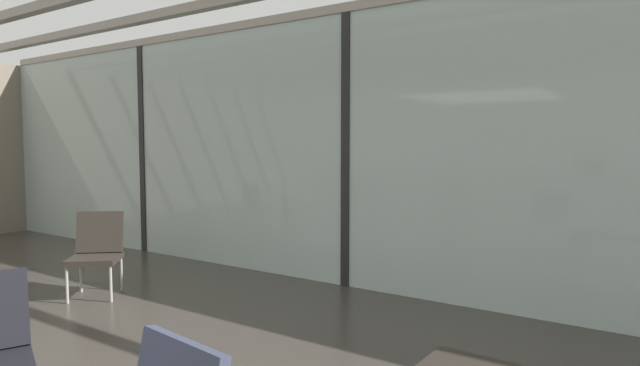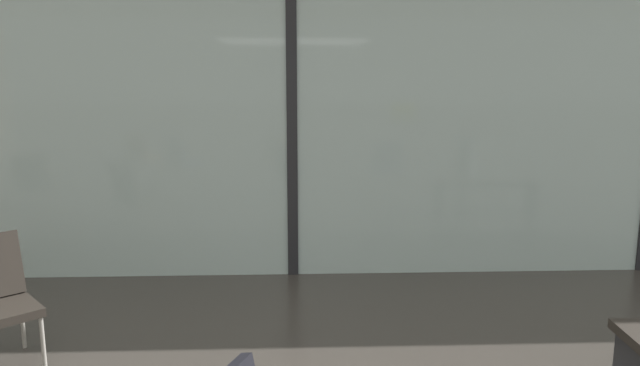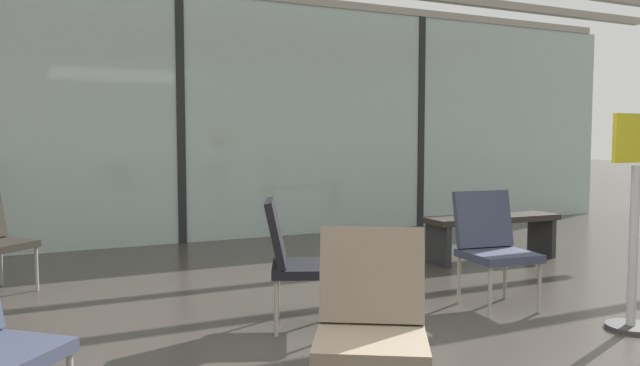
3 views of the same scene
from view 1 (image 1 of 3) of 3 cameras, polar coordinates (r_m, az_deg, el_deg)
The scene contains 5 objects.
glass_curtain_wall at distance 5.80m, azimuth 3.03°, elevation 3.47°, with size 14.00×0.08×3.03m, color #A3B7B2.
window_mullion_0 at distance 8.15m, azimuth -18.69°, elevation 3.46°, with size 0.10×0.12×3.03m, color black.
window_mullion_1 at distance 5.80m, azimuth 3.03°, elevation 3.47°, with size 0.10×0.12×3.03m, color black.
parked_airplane at distance 9.39m, azimuth 21.73°, elevation 6.71°, with size 12.69×4.10×4.10m.
lounge_chair_2 at distance 6.01m, azimuth -23.27°, elevation -6.62°, with size 0.71×0.71×0.87m.
Camera 1 is at (2.95, 0.21, 1.58)m, focal length 29.17 mm.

